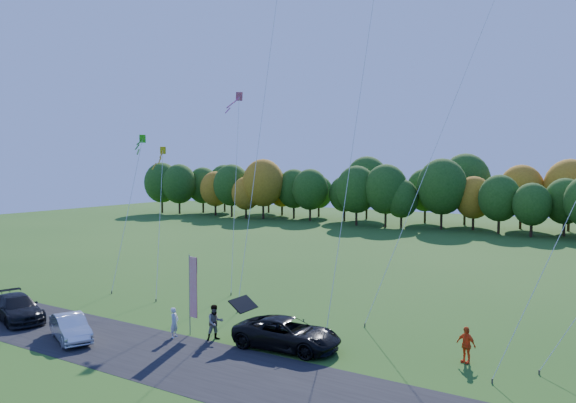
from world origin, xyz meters
The scene contains 17 objects.
ground centered at (0.00, 0.00, 0.00)m, with size 160.00×160.00×0.00m, color #224D14.
asphalt_strip centered at (0.00, -4.00, 0.01)m, with size 90.00×6.00×0.01m, color black.
tree_line centered at (0.00, 55.00, 0.00)m, with size 116.00×12.00×10.00m, color #1E4711, non-canonical shape.
black_suv centered at (3.64, 0.19, 0.77)m, with size 2.55×5.54×1.54m, color black.
silver_sedan centered at (-6.81, -4.84, 0.67)m, with size 1.41×4.06×1.34m, color silver.
dark_truck_a centered at (-12.72, -4.18, 0.75)m, with size 2.10×5.15×1.50m, color black.
person_tailgate_a centered at (-2.47, -1.55, 0.81)m, with size 0.59×0.39×1.63m, color silver.
person_tailgate_b centered at (-0.34, -0.71, 0.94)m, with size 0.91×0.71×1.88m, color gray.
person_east centered at (11.84, 2.98, 0.86)m, with size 1.01×0.42×1.73m, color #DF4514.
feather_flag centered at (-1.86, -0.75, 2.72)m, with size 0.58×0.08×4.43m.
kite_delta_blue centered at (-3.91, 8.93, 13.42)m, with size 4.17×10.36×27.21m.
kite_parafoil_orange centered at (8.44, 11.25, 12.59)m, with size 7.82×11.54×25.55m.
kite_delta_red centered at (4.20, 7.19, 13.07)m, with size 2.99×10.35×25.38m.
kite_diamond_yellow centered at (-10.96, 5.87, 5.29)m, with size 4.44×5.32×10.93m.
kite_diamond_green centered at (-13.88, 5.52, 5.83)m, with size 1.59×4.73×11.88m.
kite_diamond_pink centered at (-7.73, 10.67, 7.52)m, with size 4.39×6.67×15.52m.
kite_diamond_blue_low centered at (15.14, 2.41, 4.79)m, with size 3.94×3.22×10.06m.
Camera 1 is at (18.61, -23.32, 9.43)m, focal length 35.00 mm.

